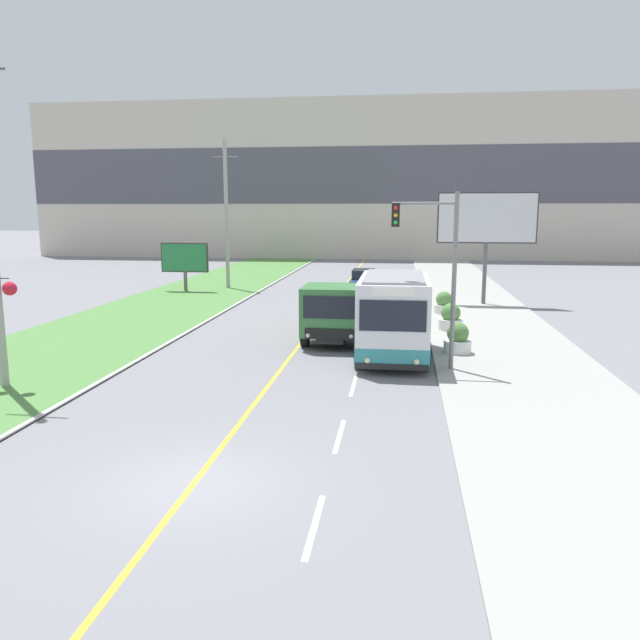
% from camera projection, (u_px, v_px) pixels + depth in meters
% --- Properties ---
extents(ground_plane, '(300.00, 300.00, 0.00)m').
position_uv_depth(ground_plane, '(193.00, 484.00, 13.00)').
color(ground_plane, slate).
extents(sidewalk_right, '(6.00, 140.00, 0.08)m').
position_uv_depth(sidewalk_right, '(622.00, 507.00, 11.91)').
color(sidewalk_right, '#9E9E99').
rests_on(sidewalk_right, ground_plane).
extents(lane_marking_centre, '(2.88, 140.00, 0.01)m').
position_uv_depth(lane_marking_centre, '(247.00, 436.00, 15.77)').
color(lane_marking_centre, gold).
rests_on(lane_marking_centre, ground_plane).
extents(apartment_block_background, '(80.00, 8.04, 18.12)m').
position_uv_depth(apartment_block_background, '(368.00, 181.00, 74.14)').
color(apartment_block_background, beige).
rests_on(apartment_block_background, ground_plane).
extents(city_bus, '(2.70, 5.56, 3.22)m').
position_uv_depth(city_bus, '(394.00, 317.00, 23.63)').
color(city_bus, silver).
rests_on(city_bus, ground_plane).
extents(dump_truck, '(2.58, 7.10, 2.54)m').
position_uv_depth(dump_truck, '(335.00, 312.00, 26.84)').
color(dump_truck, black).
rests_on(dump_truck, ground_plane).
extents(car_distant, '(1.80, 4.30, 1.45)m').
position_uv_depth(car_distant, '(363.00, 280.00, 44.49)').
color(car_distant, '#2D4784').
rests_on(car_distant, ground_plane).
extents(utility_pole_far, '(1.80, 0.28, 10.58)m').
position_uv_depth(utility_pole_far, '(226.00, 214.00, 44.64)').
color(utility_pole_far, '#9E9E99').
rests_on(utility_pole_far, ground_plane).
extents(traffic_light_mast, '(2.28, 0.32, 6.26)m').
position_uv_depth(traffic_light_mast, '(437.00, 259.00, 21.56)').
color(traffic_light_mast, slate).
rests_on(traffic_light_mast, ground_plane).
extents(billboard_large, '(5.77, 0.24, 6.66)m').
position_uv_depth(billboard_large, '(487.00, 221.00, 36.65)').
color(billboard_large, '#59595B').
rests_on(billboard_large, ground_plane).
extents(billboard_small, '(3.34, 0.24, 3.40)m').
position_uv_depth(billboard_small, '(185.00, 259.00, 43.30)').
color(billboard_small, '#59595B').
rests_on(billboard_small, ground_plane).
extents(planter_round_near, '(1.07, 1.07, 1.22)m').
position_uv_depth(planter_round_near, '(458.00, 339.00, 24.51)').
color(planter_round_near, silver).
rests_on(planter_round_near, sidewalk_right).
extents(planter_round_second, '(1.12, 1.12, 1.26)m').
position_uv_depth(planter_round_second, '(451.00, 318.00, 29.23)').
color(planter_round_second, silver).
rests_on(planter_round_second, sidewalk_right).
extents(planter_round_third, '(1.08, 1.08, 1.19)m').
position_uv_depth(planter_round_third, '(444.00, 304.00, 33.98)').
color(planter_round_third, silver).
rests_on(planter_round_third, sidewalk_right).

